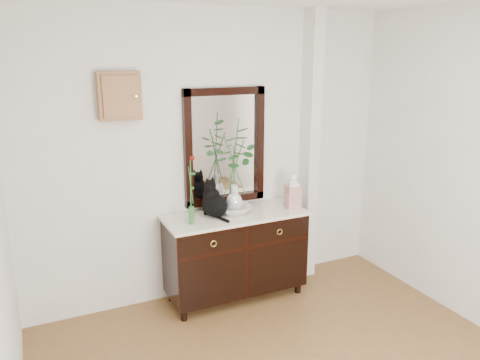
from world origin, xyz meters
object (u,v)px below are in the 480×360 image
cat (215,198)px  ginger_jar (293,190)px  sideboard (236,251)px  lotus_bowl (234,209)px

cat → ginger_jar: bearing=-22.8°
sideboard → lotus_bowl: 0.41m
sideboard → ginger_jar: (0.57, -0.07, 0.55)m
sideboard → ginger_jar: 0.80m
lotus_bowl → ginger_jar: bearing=-9.5°
lotus_bowl → cat: bearing=-178.5°
cat → lotus_bowl: bearing=-14.6°
sideboard → lotus_bowl: size_ratio=4.41×
cat → ginger_jar: (0.77, -0.09, 0.01)m
sideboard → ginger_jar: bearing=-7.0°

